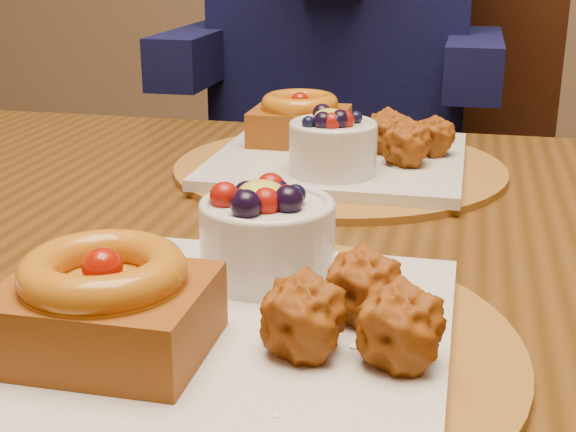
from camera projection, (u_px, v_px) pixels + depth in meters
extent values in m
cube|color=#3C230B|center=(299.00, 257.00, 0.73)|extent=(1.60, 0.90, 0.04)
cylinder|color=brown|center=(229.00, 346.00, 0.52)|extent=(0.38, 0.38, 0.01)
cube|color=beige|center=(229.00, 332.00, 0.52)|extent=(0.28, 0.28, 0.01)
cube|color=#542B07|center=(106.00, 317.00, 0.47)|extent=(0.12, 0.10, 0.04)
torus|color=#925209|center=(103.00, 271.00, 0.46)|extent=(0.10, 0.10, 0.02)
sphere|color=#820E02|center=(102.00, 268.00, 0.46)|extent=(0.02, 0.02, 0.02)
sphere|color=#91430A|center=(362.00, 287.00, 0.51)|extent=(0.05, 0.05, 0.05)
sphere|color=#91430A|center=(302.00, 318.00, 0.47)|extent=(0.05, 0.05, 0.05)
sphere|color=#91430A|center=(398.00, 328.00, 0.46)|extent=(0.05, 0.05, 0.05)
cylinder|color=beige|center=(267.00, 241.00, 0.58)|extent=(0.10, 0.10, 0.05)
torus|color=beige|center=(267.00, 205.00, 0.57)|extent=(0.10, 0.10, 0.01)
ellipsoid|color=gold|center=(262.00, 194.00, 0.57)|extent=(0.03, 0.03, 0.02)
cylinder|color=brown|center=(339.00, 168.00, 0.92)|extent=(0.38, 0.38, 0.01)
cube|color=beige|center=(339.00, 159.00, 0.92)|extent=(0.28, 0.28, 0.01)
cube|color=#542B07|center=(300.00, 126.00, 0.97)|extent=(0.11, 0.09, 0.04)
torus|color=#925209|center=(300.00, 103.00, 0.96)|extent=(0.09, 0.09, 0.02)
sphere|color=#820E02|center=(300.00, 101.00, 0.96)|extent=(0.02, 0.02, 0.02)
sphere|color=#91430A|center=(406.00, 146.00, 0.87)|extent=(0.05, 0.05, 0.05)
sphere|color=#91430A|center=(386.00, 135.00, 0.92)|extent=(0.05, 0.05, 0.05)
sphere|color=#91430A|center=(433.00, 137.00, 0.91)|extent=(0.05, 0.05, 0.05)
cylinder|color=beige|center=(333.00, 149.00, 0.84)|extent=(0.09, 0.09, 0.05)
torus|color=beige|center=(333.00, 125.00, 0.83)|extent=(0.09, 0.09, 0.01)
ellipsoid|color=gold|center=(330.00, 117.00, 0.83)|extent=(0.03, 0.03, 0.02)
cube|color=black|center=(419.00, 242.00, 1.56)|extent=(0.50, 0.50, 0.04)
cylinder|color=black|center=(293.00, 377.00, 1.53)|extent=(0.04, 0.04, 0.43)
cylinder|color=black|center=(496.00, 418.00, 1.40)|extent=(0.04, 0.04, 0.43)
cylinder|color=black|center=(351.00, 298.00, 1.87)|extent=(0.04, 0.04, 0.43)
cylinder|color=black|center=(519.00, 325.00, 1.74)|extent=(0.04, 0.04, 0.43)
cube|color=black|center=(446.00, 105.00, 1.66)|extent=(0.44, 0.09, 0.46)
cube|color=black|center=(343.00, 37.00, 1.44)|extent=(0.44, 0.23, 0.63)
cube|color=black|center=(200.00, 54.00, 1.38)|extent=(0.08, 0.32, 0.08)
cube|color=black|center=(474.00, 62.00, 1.29)|extent=(0.08, 0.32, 0.08)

